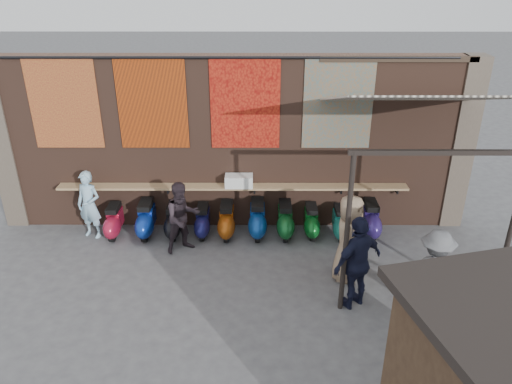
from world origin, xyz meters
TOP-DOWN VIEW (x-y plane):
  - ground at (0.00, 0.00)m, footprint 70.00×70.00m
  - brick_wall at (0.00, 2.70)m, footprint 10.00×0.40m
  - pier_left at (-5.20, 2.70)m, footprint 0.50×0.50m
  - pier_right at (5.20, 2.70)m, footprint 0.50×0.50m
  - eating_counter at (0.00, 2.33)m, footprint 8.00×0.32m
  - shelf_box at (0.15, 2.30)m, footprint 0.63×0.32m
  - tapestry_redgold at (-3.60, 2.48)m, footprint 1.50×0.02m
  - tapestry_sun at (-1.70, 2.48)m, footprint 1.50×0.02m
  - tapestry_orange at (0.30, 2.48)m, footprint 1.50×0.02m
  - tapestry_multi at (2.30, 2.48)m, footprint 1.50×0.02m
  - hang_rail at (0.00, 2.47)m, footprint 9.50×0.06m
  - scooter_stool_0 at (-2.72, 2.01)m, footprint 0.35×0.78m
  - scooter_stool_1 at (-1.99, 2.03)m, footprint 0.39×0.86m
  - scooter_stool_2 at (-1.35, 2.02)m, footprint 0.36×0.79m
  - scooter_stool_3 at (-0.69, 2.03)m, footprint 0.34×0.75m
  - scooter_stool_4 at (-0.14, 2.01)m, footprint 0.37×0.83m
  - scooter_stool_5 at (0.57, 2.03)m, footprint 0.39×0.88m
  - scooter_stool_6 at (1.20, 2.01)m, footprint 0.38×0.84m
  - scooter_stool_7 at (1.80, 2.03)m, footprint 0.34×0.76m
  - scooter_stool_8 at (2.46, 1.95)m, footprint 0.34×0.76m
  - scooter_stool_9 at (3.16, 2.04)m, footprint 0.38×0.85m
  - diner_left at (-3.23, 2.00)m, footprint 0.68×0.55m
  - diner_right at (-1.04, 1.40)m, footprint 0.98×0.92m
  - shopper_navy at (2.36, -0.48)m, footprint 1.15×0.98m
  - shopper_grey at (3.70, -0.65)m, footprint 1.22×0.97m
  - shopper_tan at (2.36, 0.37)m, footprint 0.92×1.05m
  - stall_sign at (3.28, -3.20)m, footprint 1.17×0.33m
  - stall_shelf at (3.28, -3.20)m, footprint 2.05×0.60m
  - awning_canvas at (3.50, 0.90)m, footprint 3.20×3.28m
  - awning_ledger at (3.50, 2.49)m, footprint 3.30×0.08m
  - awning_header at (3.50, -0.60)m, footprint 3.00×0.08m
  - awning_post_left at (2.10, -0.60)m, footprint 0.09×0.09m
  - awning_post_right at (4.90, -0.60)m, footprint 0.09×0.09m

SIDE VIEW (x-z plane):
  - ground at x=0.00m, z-range 0.00..0.00m
  - scooter_stool_3 at x=-0.69m, z-range 0.00..0.72m
  - scooter_stool_7 at x=1.80m, z-range 0.00..0.72m
  - scooter_stool_8 at x=2.46m, z-range 0.00..0.73m
  - scooter_stool_0 at x=-2.72m, z-range 0.00..0.74m
  - scooter_stool_2 at x=-1.35m, z-range 0.00..0.75m
  - scooter_stool_4 at x=-0.14m, z-range 0.00..0.78m
  - scooter_stool_6 at x=1.20m, z-range 0.00..0.79m
  - scooter_stool_9 at x=3.16m, z-range 0.00..0.81m
  - scooter_stool_1 at x=-1.99m, z-range 0.00..0.82m
  - scooter_stool_5 at x=0.57m, z-range 0.00..0.83m
  - diner_left at x=-3.23m, z-range 0.00..1.60m
  - diner_right at x=-1.04m, z-range 0.00..1.61m
  - shopper_grey at x=3.70m, z-range 0.00..1.65m
  - shopper_tan at x=2.36m, z-range 0.00..1.82m
  - shopper_navy at x=2.36m, z-range 0.00..1.84m
  - stall_shelf at x=3.28m, z-range 0.96..1.02m
  - eating_counter at x=0.00m, z-range 1.08..1.12m
  - shelf_box at x=0.15m, z-range 1.12..1.40m
  - awning_post_left at x=2.10m, z-range 0.00..3.10m
  - awning_post_right at x=4.90m, z-range 0.00..3.10m
  - stall_sign at x=3.28m, z-range 1.73..2.23m
  - brick_wall at x=0.00m, z-range 0.00..4.00m
  - pier_left at x=-5.20m, z-range 0.00..4.00m
  - pier_right at x=5.20m, z-range 0.00..4.00m
  - tapestry_redgold at x=-3.60m, z-range 2.00..4.00m
  - tapestry_sun at x=-1.70m, z-range 2.00..4.00m
  - tapestry_orange at x=0.30m, z-range 2.00..4.00m
  - tapestry_multi at x=2.30m, z-range 2.00..4.00m
  - awning_header at x=3.50m, z-range 3.04..3.12m
  - awning_canvas at x=3.50m, z-range 3.07..4.03m
  - awning_ledger at x=3.50m, z-range 3.89..4.01m
  - hang_rail at x=0.00m, z-range 3.95..4.01m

